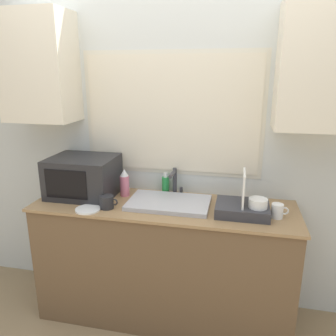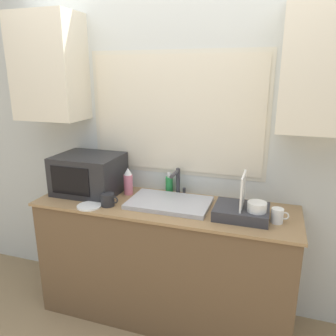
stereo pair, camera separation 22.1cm
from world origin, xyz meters
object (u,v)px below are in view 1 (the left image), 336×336
mug_near_sink (107,202)px  microwave (83,176)px  dish_rack (244,207)px  soap_bottle (166,184)px  faucet (175,180)px  spray_bottle (125,183)px

mug_near_sink → microwave: bearing=142.5°
dish_rack → soap_bottle: dish_rack is taller
faucet → microwave: microwave is taller
spray_bottle → soap_bottle: size_ratio=1.29×
dish_rack → soap_bottle: bearing=154.6°
dish_rack → spray_bottle: bearing=169.8°
faucet → dish_rack: 0.57m
soap_bottle → dish_rack: bearing=-25.4°
faucet → spray_bottle: size_ratio=1.00×
dish_rack → soap_bottle: (-0.59, 0.28, 0.02)m
faucet → mug_near_sink: size_ratio=1.64×
dish_rack → mug_near_sink: dish_rack is taller
microwave → soap_bottle: 0.63m
faucet → microwave: bearing=-169.2°
faucet → microwave: 0.69m
spray_bottle → mug_near_sink: (-0.04, -0.26, -0.06)m
microwave → dish_rack: size_ratio=1.40×
microwave → spray_bottle: 0.32m
faucet → mug_near_sink: faucet is taller
soap_bottle → microwave: bearing=-163.6°
soap_bottle → mug_near_sink: bearing=-130.7°
dish_rack → soap_bottle: size_ratio=2.13×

